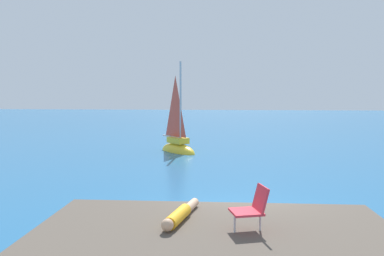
{
  "coord_description": "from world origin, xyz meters",
  "views": [
    {
      "loc": [
        -0.31,
        -9.69,
        3.35
      ],
      "look_at": [
        -2.21,
        9.61,
        1.68
      ],
      "focal_mm": 35.14,
      "sensor_mm": 36.0,
      "label": 1
    }
  ],
  "objects": [
    {
      "name": "person_sunbather",
      "position": [
        -1.22,
        -2.77,
        1.1
      ],
      "size": [
        0.53,
        1.74,
        0.25
      ],
      "rotation": [
        0.0,
        0.0,
        1.37
      ],
      "color": "gold",
      "rests_on": "shore_ledge"
    },
    {
      "name": "boulder_inland",
      "position": [
        1.69,
        -1.32,
        0.0
      ],
      "size": [
        1.22,
        1.04,
        0.71
      ],
      "primitive_type": "cube",
      "rotation": [
        -0.06,
        -0.06,
        0.14
      ],
      "color": "brown",
      "rests_on": "ground"
    },
    {
      "name": "beach_chair",
      "position": [
        0.12,
        -3.21,
        1.42
      ],
      "size": [
        0.71,
        0.63,
        0.8
      ],
      "rotation": [
        0.0,
        0.0,
        3.43
      ],
      "color": "#E03342",
      "rests_on": "shore_ledge"
    },
    {
      "name": "shore_ledge",
      "position": [
        -0.53,
        -3.1,
        0.49
      ],
      "size": [
        6.59,
        3.47,
        0.98
      ],
      "primitive_type": "cube",
      "rotation": [
        0.0,
        0.0,
        0.03
      ],
      "color": "brown",
      "rests_on": "ground"
    },
    {
      "name": "sailboat_near",
      "position": [
        -3.34,
        12.39,
        0.32
      ],
      "size": [
        2.85,
        3.0,
        5.87
      ],
      "rotation": [
        0.0,
        0.0,
        5.45
      ],
      "color": "yellow",
      "rests_on": "ground"
    },
    {
      "name": "boulder_seaward",
      "position": [
        0.26,
        -1.53,
        0.0
      ],
      "size": [
        1.28,
        1.43,
        0.91
      ],
      "primitive_type": "cube",
      "rotation": [
        0.12,
        0.16,
        1.29
      ],
      "color": "#544E46",
      "rests_on": "ground"
    },
    {
      "name": "ground_plane",
      "position": [
        0.0,
        0.0,
        0.0
      ],
      "size": [
        160.0,
        160.0,
        0.0
      ],
      "primitive_type": "plane",
      "color": "#236093"
    }
  ]
}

